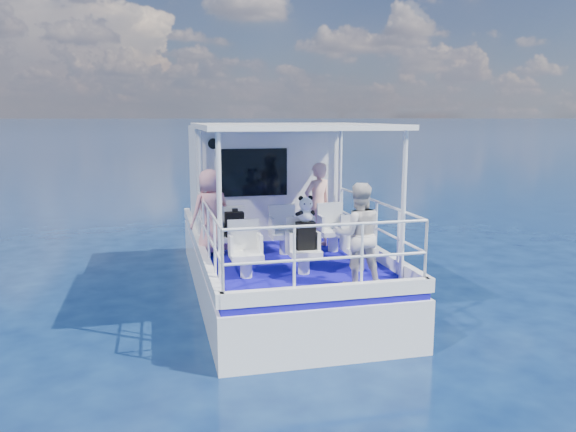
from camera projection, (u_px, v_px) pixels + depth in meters
The scene contains 20 objects.
ground at pixel (287, 306), 9.89m from camera, with size 2000.00×2000.00×0.00m, color #08193E.
hull at pixel (275, 289), 10.85m from camera, with size 3.00×7.00×1.60m, color white.
deck at pixel (275, 247), 10.70m from camera, with size 2.90×6.90×0.10m, color #130A97.
cabin at pixel (262, 179), 11.75m from camera, with size 2.85×2.00×2.20m, color white.
canopy at pixel (290, 126), 9.15m from camera, with size 3.00×3.20×0.08m, color white.
canopy_posts at pixel (291, 196), 9.30m from camera, with size 2.77×2.97×2.20m.
railings at pixel (295, 235), 9.10m from camera, with size 2.84×3.59×1.00m, color white, non-canonical shape.
seat_port_fwd at pixel (234, 246), 9.69m from camera, with size 0.48×0.46×0.38m, color silver.
seat_center_fwd at pixel (285, 243), 9.89m from camera, with size 0.48×0.46×0.38m, color silver.
seat_stbd_fwd at pixel (333, 241), 10.10m from camera, with size 0.48×0.46×0.38m, color silver.
seat_port_aft at pixel (246, 265), 8.44m from camera, with size 0.48×0.46×0.38m, color silver.
seat_center_aft at pixel (304, 262), 8.65m from camera, with size 0.48×0.46×0.38m, color silver.
seat_stbd_aft at pixel (359, 258), 8.86m from camera, with size 0.48×0.46×0.38m, color silver.
passenger_port_fwd at pixel (211, 212), 9.78m from camera, with size 0.56×0.40×1.51m, color pink.
passenger_stbd_fwd at pixel (318, 205), 10.37m from camera, with size 0.57×0.38×1.57m, color #F2AB9C.
passenger_stbd_aft at pixel (358, 235), 7.95m from camera, with size 0.72×0.56×1.49m, color beige.
backpack_port at pixel (234, 224), 9.55m from camera, with size 0.32×0.18×0.42m, color black.
backpack_center at pixel (306, 236), 8.59m from camera, with size 0.29×0.16×0.43m, color black.
compact_camera at pixel (235, 210), 9.53m from camera, with size 0.10×0.06×0.06m, color black.
panda at pixel (306, 209), 8.54m from camera, with size 0.26×0.22×0.40m, color silver, non-canonical shape.
Camera 1 is at (-2.20, -9.20, 3.29)m, focal length 35.00 mm.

